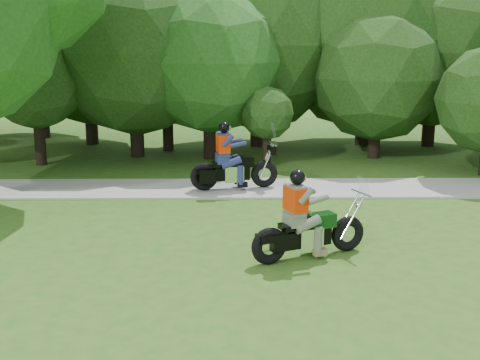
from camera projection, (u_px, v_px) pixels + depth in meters
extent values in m
plane|color=#2B601B|center=(438.00, 314.00, 9.56)|extent=(100.00, 100.00, 0.00)
cube|color=#989893|center=(346.00, 188.00, 17.33)|extent=(60.00, 2.20, 0.06)
cylinder|color=black|center=(168.00, 129.00, 22.92)|extent=(0.40, 0.40, 1.68)
sphere|color=#163610|center=(166.00, 71.00, 22.41)|extent=(4.09, 4.09, 4.09)
cylinder|color=black|center=(40.00, 139.00, 20.36)|extent=(0.37, 0.37, 1.80)
sphere|color=#163610|center=(35.00, 80.00, 19.90)|extent=(3.35, 3.35, 3.35)
cylinder|color=black|center=(267.00, 149.00, 20.17)|extent=(0.29, 0.29, 1.23)
sphere|color=#163610|center=(267.00, 113.00, 19.89)|extent=(1.79, 1.79, 1.79)
cylinder|color=black|center=(91.00, 122.00, 24.30)|extent=(0.49, 0.49, 1.80)
sphere|color=#163610|center=(87.00, 51.00, 23.64)|extent=(5.88, 5.88, 5.88)
cylinder|color=black|center=(210.00, 134.00, 21.42)|extent=(0.45, 0.45, 1.80)
sphere|color=#214E16|center=(209.00, 61.00, 20.82)|extent=(5.09, 5.09, 5.09)
cylinder|color=black|center=(362.00, 123.00, 24.11)|extent=(0.55, 0.55, 1.80)
sphere|color=#163610|center=(366.00, 42.00, 23.37)|extent=(6.99, 6.99, 6.99)
cylinder|color=black|center=(137.00, 132.00, 21.81)|extent=(0.50, 0.50, 1.80)
sphere|color=#163610|center=(134.00, 52.00, 21.14)|extent=(5.96, 5.96, 5.96)
cylinder|color=black|center=(429.00, 124.00, 23.86)|extent=(0.50, 0.50, 1.80)
sphere|color=#163610|center=(434.00, 51.00, 23.20)|extent=(5.92, 5.92, 5.92)
cylinder|color=black|center=(374.00, 139.00, 21.61)|extent=(0.43, 0.43, 1.40)
sphere|color=#163610|center=(377.00, 77.00, 21.10)|extent=(4.57, 4.57, 4.57)
cylinder|color=black|center=(257.00, 124.00, 23.88)|extent=(0.54, 0.54, 1.80)
sphere|color=#163610|center=(258.00, 44.00, 23.16)|extent=(6.71, 6.71, 6.71)
cylinder|color=black|center=(43.00, 117.00, 25.85)|extent=(0.50, 0.50, 1.80)
sphere|color=#163610|center=(38.00, 49.00, 25.17)|extent=(6.07, 6.07, 6.07)
torus|color=black|center=(269.00, 246.00, 11.57)|extent=(0.76, 0.49, 0.74)
torus|color=black|center=(348.00, 234.00, 12.29)|extent=(0.76, 0.49, 0.74)
cube|color=black|center=(300.00, 239.00, 11.84)|extent=(1.29, 0.75, 0.34)
cube|color=silver|center=(308.00, 237.00, 11.91)|extent=(0.61, 0.53, 0.42)
cube|color=black|center=(321.00, 220.00, 11.95)|extent=(0.63, 0.51, 0.28)
cube|color=black|center=(294.00, 226.00, 11.71)|extent=(0.64, 0.53, 0.11)
cylinder|color=silver|center=(350.00, 216.00, 12.22)|extent=(0.54, 0.27, 0.88)
cylinder|color=silver|center=(361.00, 193.00, 12.22)|extent=(0.31, 0.64, 0.04)
cube|color=#5F6854|center=(294.00, 219.00, 11.68)|extent=(0.45, 0.50, 0.25)
cube|color=#5F6854|center=(296.00, 200.00, 11.60)|extent=(0.43, 0.52, 0.59)
cube|color=red|center=(296.00, 199.00, 11.59)|extent=(0.48, 0.57, 0.47)
sphere|color=black|center=(297.00, 177.00, 11.50)|extent=(0.30, 0.30, 0.30)
torus|color=black|center=(204.00, 177.00, 16.85)|extent=(0.82, 0.38, 0.79)
torus|color=black|center=(264.00, 174.00, 17.21)|extent=(0.82, 0.38, 0.79)
cube|color=black|center=(227.00, 174.00, 16.98)|extent=(1.28, 0.51, 0.36)
cube|color=silver|center=(233.00, 173.00, 17.01)|extent=(0.60, 0.48, 0.45)
cube|color=black|center=(243.00, 161.00, 16.99)|extent=(0.64, 0.45, 0.29)
cube|color=black|center=(222.00, 164.00, 16.88)|extent=(0.64, 0.47, 0.11)
cylinder|color=silver|center=(266.00, 160.00, 17.12)|extent=(0.45, 0.14, 1.01)
cylinder|color=silver|center=(273.00, 143.00, 17.05)|extent=(0.18, 0.71, 0.04)
cube|color=black|center=(208.00, 177.00, 16.62)|extent=(0.49, 0.23, 0.38)
cube|color=black|center=(205.00, 173.00, 17.09)|extent=(0.49, 0.23, 0.38)
cube|color=navy|center=(222.00, 158.00, 16.84)|extent=(0.41, 0.49, 0.27)
cube|color=navy|center=(223.00, 144.00, 16.75)|extent=(0.38, 0.52, 0.63)
cube|color=red|center=(223.00, 143.00, 16.75)|extent=(0.42, 0.57, 0.49)
sphere|color=black|center=(224.00, 127.00, 16.65)|extent=(0.31, 0.31, 0.31)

